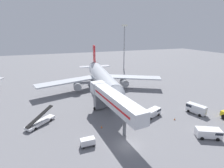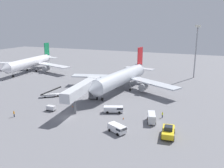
% 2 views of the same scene
% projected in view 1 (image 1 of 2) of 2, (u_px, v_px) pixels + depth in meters
% --- Properties ---
extents(ground_plane, '(300.00, 300.00, 0.00)m').
position_uv_depth(ground_plane, '(128.00, 145.00, 31.97)').
color(ground_plane, slate).
extents(airplane_at_gate, '(44.71, 43.90, 14.80)m').
position_uv_depth(airplane_at_gate, '(102.00, 77.00, 59.80)').
color(airplane_at_gate, silver).
rests_on(airplane_at_gate, ground).
extents(jet_bridge, '(5.16, 21.85, 7.58)m').
position_uv_depth(jet_bridge, '(111.00, 99.00, 38.79)').
color(jet_bridge, silver).
rests_on(jet_bridge, ground).
extents(belt_loader_truck, '(6.59, 6.16, 3.37)m').
position_uv_depth(belt_loader_truck, '(41.00, 121.00, 38.91)').
color(belt_loader_truck, white).
rests_on(belt_loader_truck, ground).
extents(service_van_rear_right, '(5.09, 3.99, 1.90)m').
position_uv_depth(service_van_rear_right, '(209.00, 133.00, 34.04)').
color(service_van_rear_right, white).
rests_on(service_van_rear_right, ground).
extents(service_van_outer_left, '(5.80, 3.78, 1.84)m').
position_uv_depth(service_van_outer_left, '(152.00, 112.00, 42.61)').
color(service_van_outer_left, white).
rests_on(service_van_outer_left, ground).
extents(service_van_far_right, '(3.10, 5.10, 2.39)m').
position_uv_depth(service_van_far_right, '(196.00, 108.00, 44.21)').
color(service_van_far_right, silver).
rests_on(service_van_far_right, ground).
extents(baggage_cart_mid_center, '(2.63, 1.33, 1.54)m').
position_uv_depth(baggage_cart_mid_center, '(88.00, 142.00, 31.57)').
color(baggage_cart_mid_center, '#38383D').
rests_on(baggage_cart_mid_center, ground).
extents(ground_crew_worker_midground, '(0.45, 0.45, 1.71)m').
position_uv_depth(ground_crew_worker_midground, '(190.00, 103.00, 48.53)').
color(ground_crew_worker_midground, '#1E2333').
rests_on(ground_crew_worker_midground, ground).
extents(safety_cone_alpha, '(0.36, 0.36, 0.55)m').
position_uv_depth(safety_cone_alpha, '(175.00, 119.00, 41.08)').
color(safety_cone_alpha, black).
rests_on(safety_cone_alpha, ground).
extents(safety_cone_bravo, '(0.36, 0.36, 0.56)m').
position_uv_depth(safety_cone_bravo, '(102.00, 127.00, 37.67)').
color(safety_cone_bravo, black).
rests_on(safety_cone_bravo, ground).
extents(apron_light_mast, '(2.40, 2.40, 23.99)m').
position_uv_depth(apron_light_mast, '(124.00, 38.00, 93.71)').
color(apron_light_mast, '#93969B').
rests_on(apron_light_mast, ground).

